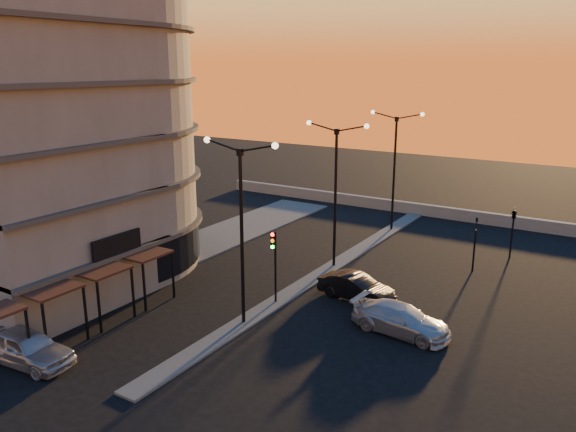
% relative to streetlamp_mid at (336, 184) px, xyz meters
% --- Properties ---
extents(ground, '(120.00, 120.00, 0.00)m').
position_rel_streetlamp_mid_xyz_m(ground, '(0.00, -10.00, -5.59)').
color(ground, black).
rests_on(ground, ground).
extents(sidewalk_west, '(5.00, 40.00, 0.12)m').
position_rel_streetlamp_mid_xyz_m(sidewalk_west, '(-10.50, -6.00, -5.53)').
color(sidewalk_west, '#4D4D4B').
rests_on(sidewalk_west, ground).
extents(median, '(1.20, 36.00, 0.12)m').
position_rel_streetlamp_mid_xyz_m(median, '(0.00, 0.00, -5.53)').
color(median, '#4D4D4B').
rests_on(median, ground).
extents(parapet, '(44.00, 0.50, 1.00)m').
position_rel_streetlamp_mid_xyz_m(parapet, '(2.00, 16.00, -5.09)').
color(parapet, slate).
rests_on(parapet, ground).
extents(building, '(14.35, 17.08, 25.00)m').
position_rel_streetlamp_mid_xyz_m(building, '(-14.00, -9.97, 6.32)').
color(building, slate).
rests_on(building, ground).
extents(streetlamp_near, '(4.32, 0.32, 9.51)m').
position_rel_streetlamp_mid_xyz_m(streetlamp_near, '(0.00, -10.00, 0.00)').
color(streetlamp_near, black).
rests_on(streetlamp_near, ground).
extents(streetlamp_mid, '(4.32, 0.32, 9.51)m').
position_rel_streetlamp_mid_xyz_m(streetlamp_mid, '(0.00, 0.00, 0.00)').
color(streetlamp_mid, black).
rests_on(streetlamp_mid, ground).
extents(streetlamp_far, '(4.32, 0.32, 9.51)m').
position_rel_streetlamp_mid_xyz_m(streetlamp_far, '(0.00, 10.00, 0.00)').
color(streetlamp_far, black).
rests_on(streetlamp_far, ground).
extents(traffic_light_main, '(0.28, 0.44, 4.25)m').
position_rel_streetlamp_mid_xyz_m(traffic_light_main, '(0.00, -7.13, -2.70)').
color(traffic_light_main, black).
rests_on(traffic_light_main, ground).
extents(signal_east_a, '(0.13, 0.16, 3.60)m').
position_rel_streetlamp_mid_xyz_m(signal_east_a, '(8.00, 4.00, -3.66)').
color(signal_east_a, black).
rests_on(signal_east_a, ground).
extents(signal_east_b, '(0.42, 1.99, 3.60)m').
position_rel_streetlamp_mid_xyz_m(signal_east_b, '(9.50, 8.00, -2.49)').
color(signal_east_b, black).
rests_on(signal_east_b, ground).
extents(car_hatchback, '(4.82, 2.33, 1.58)m').
position_rel_streetlamp_mid_xyz_m(car_hatchback, '(-5.78, -18.33, -4.80)').
color(car_hatchback, '#B3B4BB').
rests_on(car_hatchback, ground).
extents(car_sedan, '(4.51, 1.97, 1.44)m').
position_rel_streetlamp_mid_xyz_m(car_sedan, '(3.52, -4.06, -4.87)').
color(car_sedan, black).
rests_on(car_sedan, ground).
extents(car_wagon, '(5.15, 2.44, 1.45)m').
position_rel_streetlamp_mid_xyz_m(car_wagon, '(7.22, -6.68, -4.87)').
color(car_wagon, '#B6B9BE').
rests_on(car_wagon, ground).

